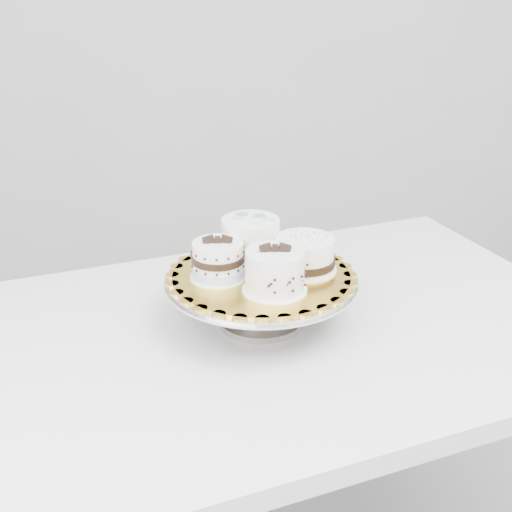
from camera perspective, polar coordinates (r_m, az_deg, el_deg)
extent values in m
cube|color=white|center=(1.21, 3.23, -6.53)|extent=(1.22, 0.91, 0.04)
cube|color=white|center=(1.61, -19.93, -15.68)|extent=(0.06, 0.06, 0.71)
cube|color=white|center=(1.87, 13.25, -8.65)|extent=(0.06, 0.06, 0.71)
cylinder|color=gray|center=(1.19, 0.45, -5.62)|extent=(0.16, 0.16, 0.01)
cylinder|color=gray|center=(1.17, 0.46, -4.08)|extent=(0.10, 0.10, 0.08)
cylinder|color=silver|center=(1.15, 0.46, -2.02)|extent=(0.34, 0.34, 0.01)
cylinder|color=silver|center=(1.15, 0.46, -2.14)|extent=(0.35, 0.35, 0.00)
cylinder|color=gold|center=(1.15, 0.46, -1.71)|extent=(0.36, 0.36, 0.00)
cylinder|color=white|center=(1.09, 1.66, -2.98)|extent=(0.11, 0.11, 0.00)
cylinder|color=white|center=(1.07, 1.68, -1.26)|extent=(0.12, 0.12, 0.07)
cylinder|color=white|center=(1.14, -3.35, -1.78)|extent=(0.10, 0.10, 0.00)
cylinder|color=white|center=(1.12, -3.39, -0.28)|extent=(0.11, 0.11, 0.06)
cylinder|color=silver|center=(1.13, -3.37, -1.30)|extent=(0.09, 0.09, 0.02)
cylinder|color=black|center=(1.12, -3.40, -0.10)|extent=(0.09, 0.09, 0.01)
cylinder|color=white|center=(1.21, -0.48, -0.13)|extent=(0.12, 0.12, 0.00)
cylinder|color=white|center=(1.19, -0.49, 1.59)|extent=(0.14, 0.14, 0.08)
cylinder|color=white|center=(1.17, 4.29, -1.11)|extent=(0.12, 0.12, 0.00)
cylinder|color=white|center=(1.16, 4.33, 0.26)|extent=(0.13, 0.13, 0.06)
cylinder|color=black|center=(1.16, 4.31, -0.42)|extent=(0.11, 0.11, 0.01)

